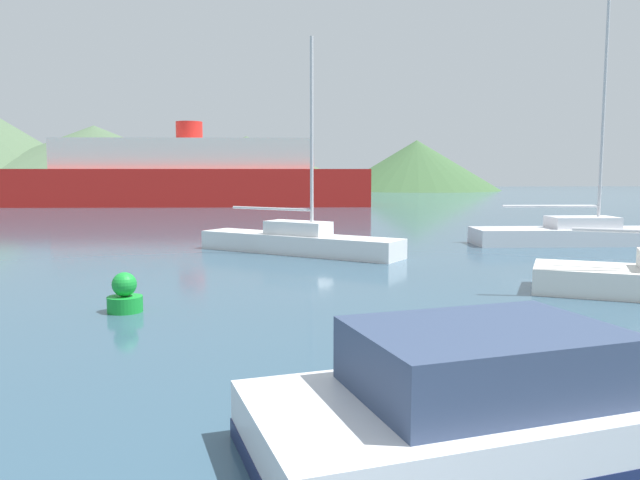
# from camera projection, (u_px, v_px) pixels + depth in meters

# --- Properties ---
(motorboat_near) EXTENTS (7.21, 3.97, 2.27)m
(motorboat_near) POSITION_uv_depth(u_px,v_px,m) (579.00, 399.00, 6.99)
(motorboat_near) COLOR silver
(motorboat_near) RESTS_ON ground_plane
(sailboat_inner) EXTENTS (7.28, 5.79, 7.58)m
(sailboat_inner) POSITION_uv_depth(u_px,v_px,m) (298.00, 241.00, 22.50)
(sailboat_inner) COLOR white
(sailboat_inner) RESTS_ON ground_plane
(sailboat_middle) EXTENTS (8.85, 2.36, 10.39)m
(sailboat_middle) POSITION_uv_depth(u_px,v_px,m) (582.00, 233.00, 25.29)
(sailboat_middle) COLOR silver
(sailboat_middle) RESTS_ON ground_plane
(ferry_distant) EXTENTS (31.75, 10.64, 7.34)m
(ferry_distant) POSITION_uv_depth(u_px,v_px,m) (190.00, 176.00, 55.57)
(ferry_distant) COLOR red
(ferry_distant) RESTS_ON ground_plane
(buoy_marker) EXTENTS (0.73, 0.73, 0.84)m
(buoy_marker) POSITION_uv_depth(u_px,v_px,m) (125.00, 296.00, 13.11)
(buoy_marker) COLOR green
(buoy_marker) RESTS_ON ground_plane
(hill_central) EXTENTS (50.19, 50.19, 10.18)m
(hill_central) POSITION_uv_depth(u_px,v_px,m) (95.00, 158.00, 98.42)
(hill_central) COLOR #4C6647
(hill_central) RESTS_ON ground_plane
(hill_east) EXTENTS (40.10, 40.10, 8.78)m
(hill_east) POSITION_uv_depth(u_px,v_px,m) (247.00, 163.00, 103.18)
(hill_east) COLOR #4C6647
(hill_east) RESTS_ON ground_plane
(hill_far_east) EXTENTS (26.66, 26.66, 7.96)m
(hill_far_east) POSITION_uv_depth(u_px,v_px,m) (416.00, 165.00, 99.89)
(hill_far_east) COLOR #3D6038
(hill_far_east) RESTS_ON ground_plane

